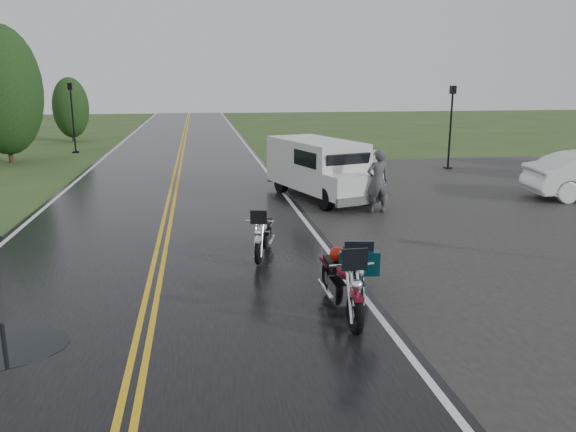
{
  "coord_description": "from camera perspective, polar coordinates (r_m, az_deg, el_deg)",
  "views": [
    {
      "loc": [
        0.94,
        -9.63,
        3.85
      ],
      "look_at": [
        2.8,
        2.0,
        1.0
      ],
      "focal_mm": 35.0,
      "sensor_mm": 36.0,
      "label": 1
    }
  ],
  "objects": [
    {
      "name": "parking_pad",
      "position": [
        18.16,
        24.81,
        0.14
      ],
      "size": [
        14.0,
        24.0,
        0.03
      ],
      "primitive_type": "cube",
      "color": "black",
      "rests_on": "ground"
    },
    {
      "name": "motorcycle_silver",
      "position": [
        11.8,
        -3.04,
        -2.57
      ],
      "size": [
        1.17,
        2.04,
        1.14
      ],
      "primitive_type": null,
      "rotation": [
        0.0,
        0.0,
        -0.26
      ],
      "color": "#B5BABE",
      "rests_on": "ground"
    },
    {
      "name": "van_white",
      "position": [
        16.83,
        3.87,
        3.79
      ],
      "size": [
        3.32,
        5.36,
        1.98
      ],
      "primitive_type": null,
      "rotation": [
        0.0,
        0.0,
        0.31
      ],
      "color": "silver",
      "rests_on": "ground"
    },
    {
      "name": "motorcycle_teal",
      "position": [
        9.33,
        7.22,
        -6.76
      ],
      "size": [
        1.11,
        2.21,
        1.24
      ],
      "primitive_type": null,
      "rotation": [
        0.0,
        0.0,
        -0.17
      ],
      "color": "#042932",
      "rests_on": "ground"
    },
    {
      "name": "ground",
      "position": [
        10.41,
        -13.76,
        -8.51
      ],
      "size": [
        120.0,
        120.0,
        0.0
      ],
      "primitive_type": "plane",
      "color": "#2D471E",
      "rests_on": "ground"
    },
    {
      "name": "lamp_post_far_left",
      "position": [
        32.77,
        -21.02,
        9.29
      ],
      "size": [
        0.32,
        0.32,
        3.77
      ],
      "primitive_type": null,
      "color": "black",
      "rests_on": "ground"
    },
    {
      "name": "road",
      "position": [
        20.02,
        -11.62,
        2.3
      ],
      "size": [
        8.0,
        100.0,
        0.04
      ],
      "primitive_type": "cube",
      "color": "black",
      "rests_on": "ground"
    },
    {
      "name": "tree_left_far",
      "position": [
        39.18,
        -21.15,
        9.63
      ],
      "size": [
        2.26,
        2.26,
        3.48
      ],
      "primitive_type": null,
      "color": "#1E3D19",
      "rests_on": "ground"
    },
    {
      "name": "tree_left_mid",
      "position": [
        29.99,
        -26.81,
        10.06
      ],
      "size": [
        3.51,
        3.51,
        5.48
      ],
      "primitive_type": null,
      "color": "#1E3D19",
      "rests_on": "ground"
    },
    {
      "name": "motorcycle_red",
      "position": [
        8.63,
        6.88,
        -8.2
      ],
      "size": [
        0.84,
        2.24,
        1.32
      ],
      "primitive_type": null,
      "rotation": [
        0.0,
        0.0,
        0.01
      ],
      "color": "maroon",
      "rests_on": "ground"
    },
    {
      "name": "lamp_post_far_right",
      "position": [
        25.95,
        16.18,
        8.63
      ],
      "size": [
        0.32,
        0.32,
        3.68
      ],
      "primitive_type": null,
      "color": "black",
      "rests_on": "ground"
    },
    {
      "name": "person_at_van",
      "position": [
        16.71,
        9.1,
        3.41
      ],
      "size": [
        0.73,
        0.52,
        1.88
      ],
      "primitive_type": "imported",
      "rotation": [
        0.0,
        0.0,
        3.25
      ],
      "color": "#444549",
      "rests_on": "ground"
    }
  ]
}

